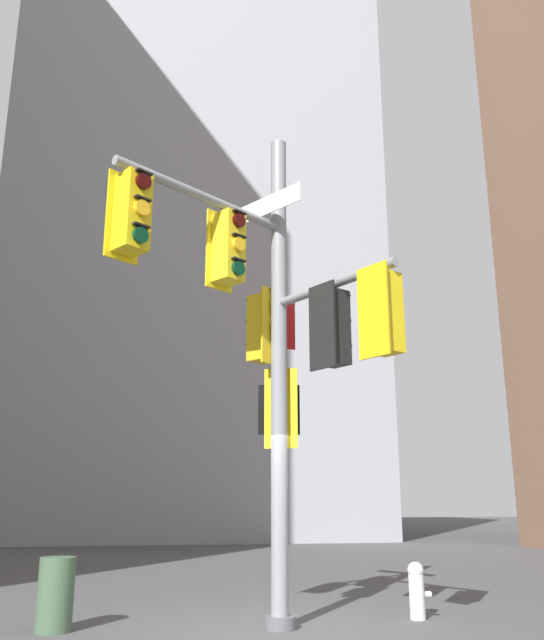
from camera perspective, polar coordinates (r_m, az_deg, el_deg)
ground at (r=9.60m, az=0.67°, el=-24.78°), size 120.00×120.00×0.00m
building_mid_block at (r=37.64m, az=-7.07°, el=4.22°), size 16.91×16.91×28.03m
signal_pole_assembly at (r=9.22m, az=0.04°, el=-0.57°), size 3.64×2.71×7.05m
fire_hydrant at (r=10.48m, az=12.18°, el=-21.43°), size 0.33×0.23×0.77m
trash_bin at (r=9.75m, az=-17.89°, el=-21.27°), size 0.46×0.46×0.91m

